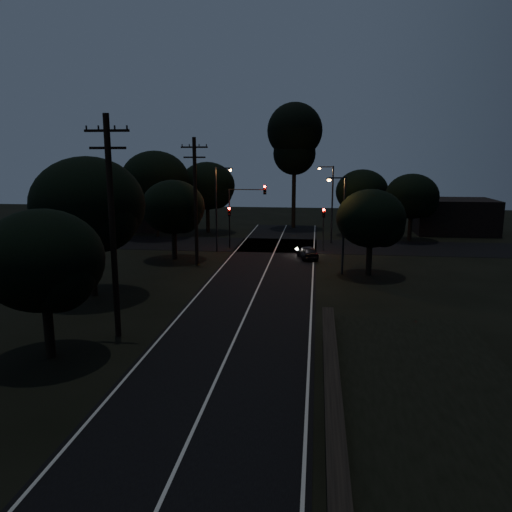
# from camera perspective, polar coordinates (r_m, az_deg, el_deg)

# --- Properties ---
(road_surface) EXTENTS (60.00, 70.00, 0.03)m
(road_surface) POSITION_cam_1_polar(r_m,az_deg,el_deg) (40.52, 1.22, -1.47)
(road_surface) COLOR black
(road_surface) RESTS_ON ground
(retaining_wall) EXTENTS (6.93, 26.00, 1.60)m
(retaining_wall) POSITION_cam_1_polar(r_m,az_deg,el_deg) (14.51, 22.97, -25.14)
(retaining_wall) COLOR black
(retaining_wall) RESTS_ON ground
(utility_pole_mid) EXTENTS (2.20, 0.30, 11.00)m
(utility_pole_mid) POSITION_cam_1_polar(r_m,az_deg,el_deg) (25.43, -16.12, 3.49)
(utility_pole_mid) COLOR black
(utility_pole_mid) RESTS_ON ground
(utility_pole_far) EXTENTS (2.20, 0.30, 10.50)m
(utility_pole_far) POSITION_cam_1_polar(r_m,az_deg,el_deg) (41.54, -6.93, 6.42)
(utility_pole_far) COLOR black
(utility_pole_far) RESTS_ON ground
(tree_left_b) EXTENTS (5.34, 5.34, 6.79)m
(tree_left_b) POSITION_cam_1_polar(r_m,az_deg,el_deg) (23.72, -22.89, -0.79)
(tree_left_b) COLOR black
(tree_left_b) RESTS_ON ground
(tree_left_c) EXTENTS (7.14, 7.14, 9.02)m
(tree_left_c) POSITION_cam_1_polar(r_m,az_deg,el_deg) (33.37, -18.30, 5.32)
(tree_left_c) COLOR black
(tree_left_c) RESTS_ON ground
(tree_left_d) EXTENTS (5.51, 5.51, 6.99)m
(tree_left_d) POSITION_cam_1_polar(r_m,az_deg,el_deg) (44.04, -9.24, 5.39)
(tree_left_d) COLOR black
(tree_left_d) RESTS_ON ground
(tree_far_nw) EXTENTS (6.56, 6.56, 8.32)m
(tree_far_nw) POSITION_cam_1_polar(r_m,az_deg,el_deg) (59.53, -5.41, 7.85)
(tree_far_nw) COLOR black
(tree_far_nw) RESTS_ON ground
(tree_far_w) EXTENTS (7.51, 7.51, 9.58)m
(tree_far_w) POSITION_cam_1_polar(r_m,az_deg,el_deg) (56.91, -11.24, 8.37)
(tree_far_w) COLOR black
(tree_far_w) RESTS_ON ground
(tree_far_ne) EXTENTS (5.94, 5.94, 7.51)m
(tree_far_ne) POSITION_cam_1_polar(r_m,az_deg,el_deg) (58.44, 12.23, 7.06)
(tree_far_ne) COLOR black
(tree_far_ne) RESTS_ON ground
(tree_far_e) EXTENTS (5.64, 5.64, 7.16)m
(tree_far_e) POSITION_cam_1_polar(r_m,az_deg,el_deg) (56.18, 17.59, 6.39)
(tree_far_e) COLOR black
(tree_far_e) RESTS_ON ground
(tree_right_a) EXTENTS (5.19, 5.19, 6.60)m
(tree_right_a) POSITION_cam_1_polar(r_m,az_deg,el_deg) (38.60, 13.27, 4.02)
(tree_right_a) COLOR black
(tree_right_a) RESTS_ON ground
(tall_pine) EXTENTS (6.80, 6.80, 15.44)m
(tall_pine) POSITION_cam_1_polar(r_m,az_deg,el_deg) (63.28, 4.43, 13.29)
(tall_pine) COLOR black
(tall_pine) RESTS_ON ground
(building_left) EXTENTS (10.00, 8.00, 4.40)m
(building_left) POSITION_cam_1_polar(r_m,az_deg,el_deg) (65.12, -14.69, 5.02)
(building_left) COLOR black
(building_left) RESTS_ON ground
(building_right) EXTENTS (9.00, 7.00, 4.00)m
(building_right) POSITION_cam_1_polar(r_m,az_deg,el_deg) (63.64, 21.61, 4.27)
(building_right) COLOR black
(building_right) RESTS_ON ground
(signal_left) EXTENTS (0.28, 0.35, 4.10)m
(signal_left) POSITION_cam_1_polar(r_m,az_deg,el_deg) (49.31, -3.06, 4.17)
(signal_left) COLOR black
(signal_left) RESTS_ON ground
(signal_right) EXTENTS (0.28, 0.35, 4.10)m
(signal_right) POSITION_cam_1_polar(r_m,az_deg,el_deg) (48.57, 7.72, 3.97)
(signal_right) COLOR black
(signal_right) RESTS_ON ground
(signal_mast) EXTENTS (3.70, 0.35, 6.25)m
(signal_mast) POSITION_cam_1_polar(r_m,az_deg,el_deg) (48.88, -1.12, 5.89)
(signal_mast) COLOR black
(signal_mast) RESTS_ON ground
(streetlight_a) EXTENTS (1.66, 0.26, 8.00)m
(streetlight_a) POSITION_cam_1_polar(r_m,az_deg,el_deg) (47.30, -4.35, 6.04)
(streetlight_a) COLOR black
(streetlight_a) RESTS_ON ground
(streetlight_b) EXTENTS (1.66, 0.26, 8.00)m
(streetlight_b) POSITION_cam_1_polar(r_m,az_deg,el_deg) (52.38, 8.51, 6.47)
(streetlight_b) COLOR black
(streetlight_b) RESTS_ON ground
(streetlight_c) EXTENTS (1.46, 0.26, 7.50)m
(streetlight_c) POSITION_cam_1_polar(r_m,az_deg,el_deg) (38.51, 9.77, 4.25)
(streetlight_c) COLOR black
(streetlight_c) RESTS_ON ground
(car) EXTENTS (2.24, 3.69, 1.18)m
(car) POSITION_cam_1_polar(r_m,az_deg,el_deg) (44.61, 5.90, 0.43)
(car) COLOR black
(car) RESTS_ON ground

